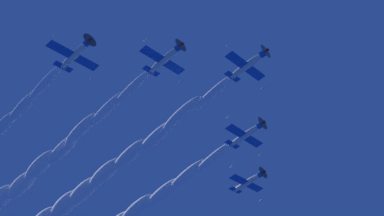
{
  "coord_description": "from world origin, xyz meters",
  "views": [
    {
      "loc": [
        3.43,
        41.42,
        2.02
      ],
      "look_at": [
        14.0,
        -0.51,
        68.63
      ],
      "focal_mm": 44.17,
      "sensor_mm": 36.0,
      "label": 1
    }
  ],
  "objects_px": {
    "airplane_lead": "(248,64)",
    "airplane_right_wingman": "(165,59)",
    "airplane_left_wingman": "(247,134)",
    "airplane_outer_right": "(76,54)",
    "airplane_outer_left": "(249,182)"
  },
  "relations": [
    {
      "from": "airplane_left_wingman",
      "to": "airplane_outer_right",
      "type": "xyz_separation_m",
      "value": [
        22.45,
        21.23,
        0.0
      ]
    },
    {
      "from": "airplane_outer_left",
      "to": "airplane_outer_right",
      "type": "distance_m",
      "value": 39.45
    },
    {
      "from": "airplane_left_wingman",
      "to": "airplane_outer_left",
      "type": "bearing_deg",
      "value": -81.93
    },
    {
      "from": "airplane_outer_left",
      "to": "airplane_right_wingman",
      "type": "bearing_deg",
      "value": 74.33
    },
    {
      "from": "airplane_right_wingman",
      "to": "airplane_outer_right",
      "type": "xyz_separation_m",
      "value": [
        12.68,
        4.9,
        -1.66
      ]
    },
    {
      "from": "airplane_lead",
      "to": "airplane_right_wingman",
      "type": "xyz_separation_m",
      "value": [
        12.44,
        3.51,
        1.26
      ]
    },
    {
      "from": "airplane_lead",
      "to": "airplane_left_wingman",
      "type": "distance_m",
      "value": 13.11
    },
    {
      "from": "airplane_lead",
      "to": "airplane_right_wingman",
      "type": "height_order",
      "value": "airplane_right_wingman"
    },
    {
      "from": "airplane_lead",
      "to": "airplane_outer_right",
      "type": "height_order",
      "value": "airplane_lead"
    },
    {
      "from": "airplane_left_wingman",
      "to": "airplane_right_wingman",
      "type": "height_order",
      "value": "airplane_right_wingman"
    },
    {
      "from": "airplane_lead",
      "to": "airplane_outer_right",
      "type": "xyz_separation_m",
      "value": [
        25.12,
        8.4,
        -0.39
      ]
    },
    {
      "from": "airplane_lead",
      "to": "airplane_outer_right",
      "type": "relative_size",
      "value": 1.0
    },
    {
      "from": "airplane_outer_right",
      "to": "airplane_outer_left",
      "type": "bearing_deg",
      "value": -121.7
    },
    {
      "from": "airplane_right_wingman",
      "to": "airplane_outer_left",
      "type": "height_order",
      "value": "airplane_right_wingman"
    },
    {
      "from": "airplane_lead",
      "to": "airplane_outer_left",
      "type": "distance_m",
      "value": 25.55
    }
  ]
}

